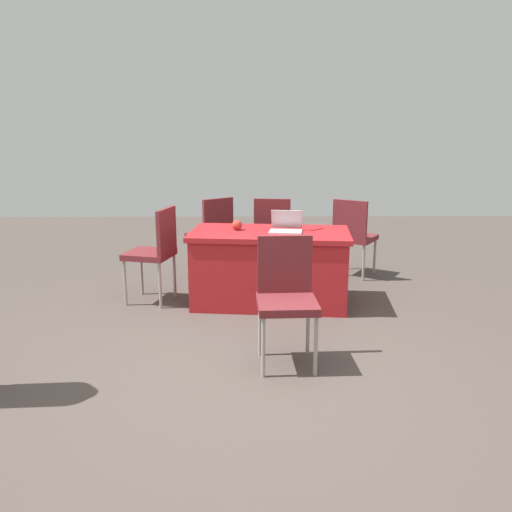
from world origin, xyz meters
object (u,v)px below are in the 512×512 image
Objects in this scene: chair_by_pillar at (212,231)px; chair_near_front at (353,233)px; chair_back_row at (273,232)px; laptop_silver at (286,228)px; table_foreground at (270,267)px; yarn_ball at (237,225)px; scissors_red at (316,229)px; chair_tucked_right at (286,292)px; chair_aisle at (155,248)px.

chair_near_front is at bearing -42.07° from chair_by_pillar.
chair_back_row is 0.97m from laptop_silver.
table_foreground is 0.44m from laptop_silver.
laptop_silver reaches higher than yarn_ball.
chair_by_pillar is 1.12m from yarn_ball.
chair_by_pillar reaches higher than scissors_red.
yarn_ball is 0.80m from scissors_red.
table_foreground is at bearing 0.93° from laptop_silver.
chair_back_row is at bearing -52.84° from chair_by_pillar.
table_foreground is 1.77× the size of chair_near_front.
chair_tucked_right is (0.97, 2.41, 0.02)m from chair_near_front.
laptop_silver is at bearing 169.44° from yarn_ball.
chair_near_front is 0.97m from chair_back_row.
scissors_red is at bearing -154.28° from laptop_silver.
chair_aisle reaches higher than chair_back_row.
laptop_silver is at bearing -78.70° from chair_aisle.
chair_back_row is (-0.00, -2.34, 0.00)m from chair_tucked_right.
scissors_red is at bearing -80.57° from chair_by_pillar.
chair_near_front is at bearing -136.31° from table_foreground.
table_foreground is 1.75× the size of chair_by_pillar.
chair_by_pillar is 1.54m from scissors_red.
chair_near_front is at bearing -161.09° from scissors_red.
chair_back_row is at bearing -103.90° from scissors_red.
laptop_silver is (-0.16, 0.02, 0.41)m from table_foreground.
table_foreground is 1.70× the size of chair_aisle.
chair_near_front is at bearing 11.73° from chair_back_row.
scissors_red is at bearing -107.31° from chair_tucked_right.
table_foreground is at bearing -103.70° from chair_near_front.
chair_near_front is 1.10m from scissors_red.
scissors_red reaches higher than table_foreground.
chair_back_row is 5.40× the size of scissors_red.
chair_by_pillar is 5.26× the size of scissors_red.
chair_tucked_right reaches higher than chair_by_pillar.
chair_aisle is at bearing 1.49° from yarn_ball.
scissors_red is (0.57, 0.91, 0.22)m from chair_near_front.
chair_near_front is at bearing -114.26° from chair_tucked_right.
laptop_silver is at bearing -98.39° from chair_near_front.
chair_back_row is 2.74× the size of laptop_silver.
laptop_silver is (-0.09, 0.94, 0.23)m from chair_back_row.
chair_tucked_right is 5.38× the size of scissors_red.
chair_tucked_right is at bearing 105.02° from yarn_ball.
chair_by_pillar is (0.66, -1.11, 0.16)m from table_foreground.
chair_aisle is 1.03× the size of chair_by_pillar.
chair_tucked_right is at bearing -82.54° from chair_back_row.
chair_aisle is at bearing -124.25° from chair_near_front.
chair_aisle is at bearing -52.31° from chair_tucked_right.
chair_back_row is at bearing -76.64° from laptop_silver.
chair_by_pillar is (1.69, -0.12, 0.01)m from chair_near_front.
scissors_red is (-0.47, -0.08, 0.38)m from table_foreground.
laptop_silver is at bearing -96.07° from chair_tucked_right.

